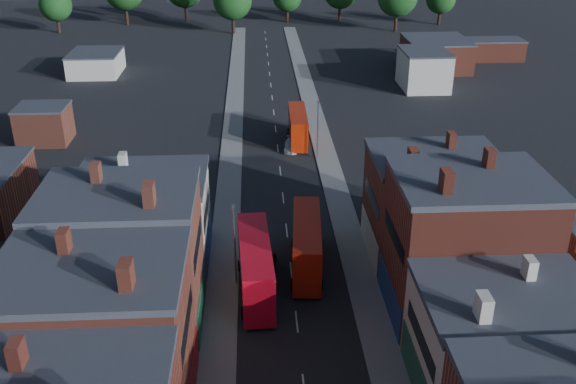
{
  "coord_description": "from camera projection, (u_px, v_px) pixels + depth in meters",
  "views": [
    {
      "loc": [
        -3.16,
        -20.16,
        33.24
      ],
      "look_at": [
        0.0,
        37.46,
        5.77
      ],
      "focal_mm": 40.0,
      "sensor_mm": 36.0,
      "label": 1
    }
  ],
  "objects": [
    {
      "name": "pavement_east",
      "position": [
        336.0,
        189.0,
        77.99
      ],
      "size": [
        3.0,
        200.0,
        0.12
      ],
      "primitive_type": "cube",
      "color": "gray",
      "rests_on": "ground"
    },
    {
      "name": "bus_1",
      "position": [
        307.0,
        244.0,
        60.83
      ],
      "size": [
        3.47,
        11.5,
        4.9
      ],
      "rotation": [
        0.0,
        0.0,
        -0.07
      ],
      "color": "#B11A0A",
      "rests_on": "ground"
    },
    {
      "name": "bus_2",
      "position": [
        298.0,
        126.0,
        91.51
      ],
      "size": [
        2.79,
        10.48,
        4.51
      ],
      "rotation": [
        0.0,
        0.0,
        -0.02
      ],
      "color": "#B82208",
      "rests_on": "ground"
    },
    {
      "name": "bus_0",
      "position": [
        255.0,
        266.0,
        57.03
      ],
      "size": [
        3.42,
        11.93,
        5.1
      ],
      "rotation": [
        0.0,
        0.0,
        0.05
      ],
      "color": "red",
      "rests_on": "ground"
    },
    {
      "name": "lamp_post_3",
      "position": [
        318.0,
        126.0,
        84.95
      ],
      "size": [
        0.25,
        0.7,
        8.12
      ],
      "color": "slate",
      "rests_on": "ground"
    },
    {
      "name": "pavement_west",
      "position": [
        229.0,
        191.0,
        77.35
      ],
      "size": [
        3.0,
        200.0,
        0.12
      ],
      "primitive_type": "cube",
      "color": "gray",
      "rests_on": "ground"
    },
    {
      "name": "car_2",
      "position": [
        266.0,
        264.0,
        61.42
      ],
      "size": [
        2.23,
        4.23,
        1.13
      ],
      "primitive_type": "imported",
      "rotation": [
        0.0,
        0.0,
        -0.09
      ],
      "color": "black",
      "rests_on": "ground"
    },
    {
      "name": "car_3",
      "position": [
        291.0,
        145.0,
        89.55
      ],
      "size": [
        2.41,
        4.8,
        1.34
      ],
      "primitive_type": "imported",
      "rotation": [
        0.0,
        0.0,
        -0.12
      ],
      "color": "white",
      "rests_on": "ground"
    },
    {
      "name": "lamp_post_2",
      "position": [
        235.0,
        240.0,
        57.39
      ],
      "size": [
        0.25,
        0.7,
        8.12
      ],
      "color": "slate",
      "rests_on": "ground"
    }
  ]
}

